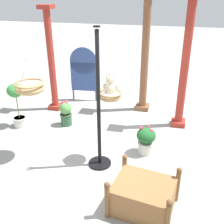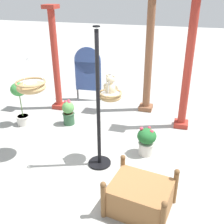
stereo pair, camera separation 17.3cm
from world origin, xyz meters
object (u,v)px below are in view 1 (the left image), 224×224
(hanging_basket_with_teddy, at_px, (110,96))
(display_sign_board, at_px, (84,70))
(hanging_basket_left_high, at_px, (30,87))
(potted_plant_fern_front, at_px, (17,102))
(display_pole_central, at_px, (99,127))
(greenhouse_pillar_right, at_px, (145,57))
(wooden_planter_box, at_px, (143,195))
(potted_plant_small_succulent, at_px, (146,140))
(teddy_bear, at_px, (110,86))
(greenhouse_pillar_far_back, at_px, (185,67))
(potted_plant_bushy_green, at_px, (66,113))
(greenhouse_pillar_left, at_px, (51,63))

(hanging_basket_with_teddy, xyz_separation_m, display_sign_board, (-1.50, 2.78, -0.43))
(hanging_basket_left_high, height_order, potted_plant_fern_front, hanging_basket_left_high)
(display_pole_central, height_order, greenhouse_pillar_right, greenhouse_pillar_right)
(wooden_planter_box, bearing_deg, greenhouse_pillar_right, 97.94)
(hanging_basket_left_high, relative_size, display_sign_board, 0.42)
(display_pole_central, distance_m, wooden_planter_box, 1.46)
(hanging_basket_left_high, xyz_separation_m, potted_plant_small_succulent, (2.11, 0.60, -1.16))
(display_pole_central, height_order, display_sign_board, display_pole_central)
(teddy_bear, bearing_deg, hanging_basket_with_teddy, -90.00)
(greenhouse_pillar_far_back, bearing_deg, display_pole_central, -125.62)
(teddy_bear, distance_m, potted_plant_bushy_green, 2.16)
(greenhouse_pillar_right, distance_m, potted_plant_bushy_green, 2.50)
(display_pole_central, height_order, greenhouse_pillar_far_back, greenhouse_pillar_far_back)
(hanging_basket_left_high, relative_size, greenhouse_pillar_far_back, 0.22)
(potted_plant_small_succulent, bearing_deg, hanging_basket_left_high, -164.10)
(greenhouse_pillar_left, xyz_separation_m, wooden_planter_box, (2.91, -3.16, -1.07))
(hanging_basket_with_teddy, bearing_deg, greenhouse_pillar_left, 136.66)
(display_pole_central, height_order, hanging_basket_left_high, display_pole_central)
(teddy_bear, xyz_separation_m, potted_plant_fern_front, (-2.50, 0.78, -0.90))
(greenhouse_pillar_right, height_order, potted_plant_small_succulent, greenhouse_pillar_right)
(hanging_basket_left_high, xyz_separation_m, potted_plant_fern_front, (-1.05, 1.05, -0.84))
(greenhouse_pillar_far_back, xyz_separation_m, display_sign_board, (-2.80, 1.00, -0.56))
(hanging_basket_with_teddy, relative_size, hanging_basket_left_high, 0.79)
(display_pole_central, relative_size, greenhouse_pillar_far_back, 0.85)
(greenhouse_pillar_right, xyz_separation_m, display_sign_board, (-1.80, 0.26, -0.55))
(greenhouse_pillar_left, bearing_deg, hanging_basket_left_high, -73.98)
(hanging_basket_with_teddy, distance_m, greenhouse_pillar_right, 2.54)
(hanging_basket_left_high, relative_size, potted_plant_bushy_green, 1.04)
(hanging_basket_with_teddy, height_order, greenhouse_pillar_far_back, greenhouse_pillar_far_back)
(wooden_planter_box, height_order, potted_plant_fern_front, potted_plant_fern_front)
(potted_plant_fern_front, distance_m, potted_plant_small_succulent, 3.22)
(greenhouse_pillar_far_back, distance_m, wooden_planter_box, 3.25)
(greenhouse_pillar_left, bearing_deg, display_pole_central, -48.88)
(potted_plant_small_succulent, height_order, display_sign_board, display_sign_board)
(potted_plant_small_succulent, bearing_deg, greenhouse_pillar_left, 149.43)
(potted_plant_fern_front, height_order, potted_plant_small_succulent, potted_plant_fern_front)
(greenhouse_pillar_left, distance_m, display_sign_board, 1.08)
(display_pole_central, xyz_separation_m, hanging_basket_left_high, (-1.30, -0.01, 0.65))
(wooden_planter_box, bearing_deg, hanging_basket_left_high, 157.68)
(greenhouse_pillar_left, height_order, greenhouse_pillar_far_back, greenhouse_pillar_far_back)
(hanging_basket_left_high, xyz_separation_m, wooden_planter_box, (2.27, -0.93, -1.22))
(wooden_planter_box, relative_size, display_sign_board, 0.68)
(display_sign_board, bearing_deg, hanging_basket_left_high, -89.14)
(potted_plant_bushy_green, xyz_separation_m, potted_plant_small_succulent, (2.08, -0.78, -0.00))
(hanging_basket_left_high, height_order, potted_plant_small_succulent, hanging_basket_left_high)
(greenhouse_pillar_left, relative_size, greenhouse_pillar_far_back, 0.89)
(teddy_bear, relative_size, potted_plant_bushy_green, 0.64)
(greenhouse_pillar_right, bearing_deg, greenhouse_pillar_left, -167.10)
(potted_plant_bushy_green, bearing_deg, teddy_bear, -38.01)
(teddy_bear, height_order, wooden_planter_box, teddy_bear)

